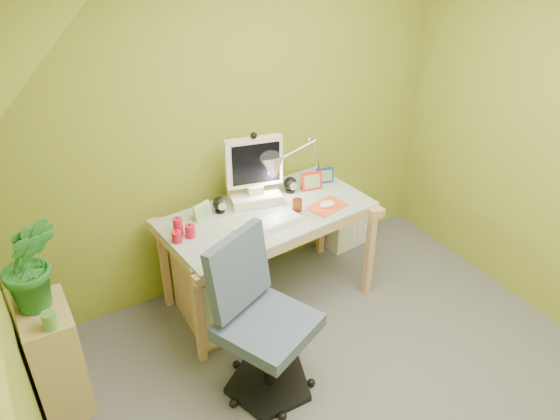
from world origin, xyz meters
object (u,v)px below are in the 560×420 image
desk (268,257)px  potted_plant (30,263)px  desk_lamp (311,150)px  radiator (349,225)px  task_chair (268,324)px  monitor (254,169)px  side_ledge (56,358)px

desk → potted_plant: 1.57m
desk_lamp → potted_plant: desk_lamp is taller
desk → radiator: desk is taller
task_chair → radiator: bearing=12.7°
monitor → potted_plant: (-1.45, -0.34, -0.01)m
desk_lamp → task_chair: (-0.84, -0.89, -0.51)m
desk_lamp → side_ledge: size_ratio=0.79×
desk → side_ledge: 1.47m
side_ledge → radiator: bearing=11.7°
desk → task_chair: 0.82m
side_ledge → potted_plant: size_ratio=1.26×
desk → side_ledge: (-1.46, -0.21, -0.02)m
monitor → side_ledge: bearing=-152.3°
desk → potted_plant: potted_plant is taller
side_ledge → potted_plant: 0.62m
desk → monitor: bearing=84.4°
side_ledge → desk_lamp: bearing=11.5°
monitor → radiator: bearing=19.0°
desk → radiator: bearing=11.4°
desk_lamp → radiator: size_ratio=1.48×
desk → monitor: 0.63m
potted_plant → radiator: 2.52m
potted_plant → task_chair: bearing=-27.2°
desk_lamp → radiator: (0.46, 0.10, -0.82)m
desk → task_chair: bearing=-124.5°
potted_plant → radiator: (2.36, 0.44, -0.78)m
potted_plant → desk: bearing=6.3°
desk → potted_plant: (-1.45, -0.16, 0.59)m
side_ledge → desk: bearing=8.2°
monitor → potted_plant: potted_plant is taller
desk_lamp → task_chair: desk_lamp is taller
side_ledge → radiator: (2.37, 0.49, -0.16)m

